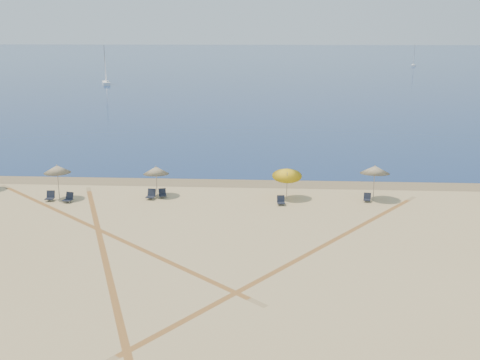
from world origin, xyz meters
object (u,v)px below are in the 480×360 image
at_px(umbrella_3, 287,173).
at_px(umbrella_4, 375,170).
at_px(umbrella_2, 156,170).
at_px(chair_3, 151,195).
at_px(umbrella_1, 57,169).
at_px(chair_2, 69,198).
at_px(chair_4, 162,194).
at_px(sailboat_1, 106,73).
at_px(chair_1, 50,196).
at_px(sailboat_0, 414,59).
at_px(chair_6, 367,198).
at_px(chair_5, 281,201).

height_order(umbrella_3, umbrella_4, umbrella_4).
height_order(umbrella_2, chair_3, umbrella_2).
bearing_deg(umbrella_1, chair_2, -37.23).
xyz_separation_m(chair_2, chair_4, (6.57, 1.61, -0.03)).
bearing_deg(chair_4, umbrella_2, 129.85).
height_order(chair_2, sailboat_1, sailboat_1).
relative_size(umbrella_2, umbrella_3, 0.90).
distance_m(umbrella_4, chair_1, 23.79).
distance_m(chair_3, sailboat_1, 92.31).
bearing_deg(umbrella_3, sailboat_1, 113.99).
xyz_separation_m(sailboat_0, sailboat_1, (-83.70, -69.36, 0.43)).
xyz_separation_m(chair_3, chair_6, (15.85, 0.29, -0.05)).
bearing_deg(chair_4, umbrella_4, -15.91).
relative_size(chair_3, sailboat_0, 0.11).
bearing_deg(umbrella_2, chair_6, -1.75).
bearing_deg(umbrella_1, chair_4, 6.71).
xyz_separation_m(umbrella_2, chair_2, (-6.09, -1.92, -1.68)).
relative_size(chair_3, chair_5, 1.14).
height_order(umbrella_2, umbrella_3, umbrella_3).
height_order(umbrella_4, chair_6, umbrella_4).
distance_m(chair_4, sailboat_1, 92.12).
bearing_deg(chair_2, chair_3, 26.93).
distance_m(umbrella_1, sailboat_0, 169.11).
bearing_deg(umbrella_2, chair_3, -110.13).
distance_m(chair_1, sailboat_1, 91.14).
bearing_deg(sailboat_1, chair_1, -96.01).
xyz_separation_m(umbrella_4, sailboat_1, (-45.15, 86.90, 0.32)).
height_order(umbrella_1, chair_4, umbrella_1).
bearing_deg(sailboat_1, umbrella_2, -91.16).
bearing_deg(umbrella_3, chair_6, -2.56).
relative_size(umbrella_1, umbrella_3, 1.01).
xyz_separation_m(umbrella_2, chair_4, (0.48, -0.31, -1.70)).
bearing_deg(umbrella_4, sailboat_1, 117.45).
bearing_deg(chair_5, chair_2, 174.85).
relative_size(umbrella_2, chair_6, 3.40).
relative_size(chair_3, sailboat_1, 0.09).
xyz_separation_m(chair_1, chair_6, (23.13, 1.15, -0.04)).
height_order(chair_1, chair_6, chair_1).
xyz_separation_m(umbrella_2, umbrella_3, (9.72, -0.21, 0.03)).
xyz_separation_m(chair_1, chair_3, (7.29, 0.86, 0.01)).
distance_m(umbrella_3, sailboat_1, 95.37).
bearing_deg(chair_5, umbrella_3, 67.25).
relative_size(umbrella_2, sailboat_1, 0.27).
bearing_deg(sailboat_1, umbrella_4, -82.20).
height_order(umbrella_1, chair_2, umbrella_1).
height_order(umbrella_2, chair_2, umbrella_2).
distance_m(chair_5, sailboat_1, 96.54).
relative_size(chair_5, sailboat_1, 0.08).
height_order(umbrella_1, chair_5, umbrella_1).
distance_m(umbrella_4, chair_6, 2.13).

